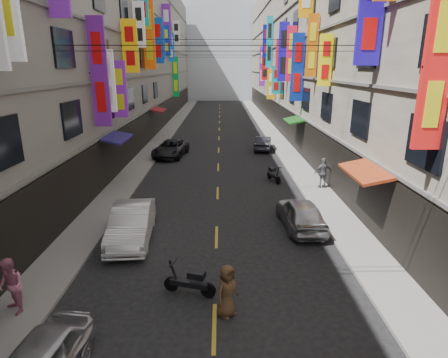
{
  "coord_description": "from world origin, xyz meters",
  "views": [
    {
      "loc": [
        0.2,
        2.91,
        7.19
      ],
      "look_at": [
        0.28,
        11.36,
        4.65
      ],
      "focal_mm": 30.0,
      "sensor_mm": 36.0,
      "label": 1
    }
  ],
  "objects_px": {
    "car_left_far": "(171,148)",
    "car_right_mid": "(300,213)",
    "pedestrian_rfar": "(323,173)",
    "car_right_far": "(263,143)",
    "car_left_mid": "(132,223)",
    "scooter_crossing": "(190,282)",
    "scooter_far_right": "(274,175)",
    "pedestrian_crossing": "(227,291)",
    "pedestrian_lfar": "(10,287)"
  },
  "relations": [
    {
      "from": "car_right_mid",
      "to": "pedestrian_crossing",
      "type": "xyz_separation_m",
      "value": [
        -3.51,
        -6.43,
        0.13
      ]
    },
    {
      "from": "scooter_far_right",
      "to": "car_left_far",
      "type": "distance_m",
      "value": 10.51
    },
    {
      "from": "car_left_mid",
      "to": "car_right_far",
      "type": "xyz_separation_m",
      "value": [
        7.64,
        18.33,
        -0.14
      ]
    },
    {
      "from": "scooter_crossing",
      "to": "car_left_mid",
      "type": "relative_size",
      "value": 0.38
    },
    {
      "from": "car_right_far",
      "to": "pedestrian_crossing",
      "type": "distance_m",
      "value": 23.78
    },
    {
      "from": "scooter_crossing",
      "to": "car_right_far",
      "type": "distance_m",
      "value": 22.92
    },
    {
      "from": "scooter_crossing",
      "to": "car_right_mid",
      "type": "xyz_separation_m",
      "value": [
        4.69,
        5.34,
        0.26
      ]
    },
    {
      "from": "car_right_mid",
      "to": "pedestrian_crossing",
      "type": "distance_m",
      "value": 7.33
    },
    {
      "from": "car_left_far",
      "to": "pedestrian_crossing",
      "type": "distance_m",
      "value": 21.48
    },
    {
      "from": "car_right_far",
      "to": "pedestrian_lfar",
      "type": "xyz_separation_m",
      "value": [
        -10.01,
        -23.49,
        0.38
      ]
    },
    {
      "from": "car_right_far",
      "to": "pedestrian_crossing",
      "type": "height_order",
      "value": "pedestrian_crossing"
    },
    {
      "from": "pedestrian_lfar",
      "to": "pedestrian_crossing",
      "type": "relative_size",
      "value": 1.06
    },
    {
      "from": "car_right_mid",
      "to": "pedestrian_rfar",
      "type": "height_order",
      "value": "pedestrian_rfar"
    },
    {
      "from": "car_left_far",
      "to": "pedestrian_crossing",
      "type": "bearing_deg",
      "value": -70.0
    },
    {
      "from": "car_left_mid",
      "to": "car_right_far",
      "type": "bearing_deg",
      "value": 62.87
    },
    {
      "from": "scooter_crossing",
      "to": "pedestrian_rfar",
      "type": "relative_size",
      "value": 0.95
    },
    {
      "from": "scooter_crossing",
      "to": "pedestrian_rfar",
      "type": "height_order",
      "value": "pedestrian_rfar"
    },
    {
      "from": "scooter_far_right",
      "to": "car_right_mid",
      "type": "bearing_deg",
      "value": 74.19
    },
    {
      "from": "car_right_far",
      "to": "pedestrian_lfar",
      "type": "distance_m",
      "value": 25.53
    },
    {
      "from": "car_left_far",
      "to": "car_right_far",
      "type": "relative_size",
      "value": 1.29
    },
    {
      "from": "car_left_mid",
      "to": "pedestrian_lfar",
      "type": "height_order",
      "value": "pedestrian_lfar"
    },
    {
      "from": "car_left_far",
      "to": "car_right_far",
      "type": "height_order",
      "value": "car_left_far"
    },
    {
      "from": "scooter_far_right",
      "to": "car_left_mid",
      "type": "xyz_separation_m",
      "value": [
        -7.28,
        -8.66,
        0.32
      ]
    },
    {
      "from": "scooter_far_right",
      "to": "car_right_far",
      "type": "xyz_separation_m",
      "value": [
        0.35,
        9.67,
        0.18
      ]
    },
    {
      "from": "car_left_mid",
      "to": "pedestrian_crossing",
      "type": "xyz_separation_m",
      "value": [
        4.01,
        -5.17,
        0.06
      ]
    },
    {
      "from": "car_left_mid",
      "to": "pedestrian_rfar",
      "type": "xyz_separation_m",
      "value": [
        10.05,
        6.92,
        0.28
      ]
    },
    {
      "from": "pedestrian_crossing",
      "to": "scooter_crossing",
      "type": "bearing_deg",
      "value": 90.68
    },
    {
      "from": "scooter_crossing",
      "to": "car_left_far",
      "type": "relative_size",
      "value": 0.36
    },
    {
      "from": "scooter_far_right",
      "to": "pedestrian_lfar",
      "type": "xyz_separation_m",
      "value": [
        -9.65,
        -13.82,
        0.56
      ]
    },
    {
      "from": "scooter_crossing",
      "to": "car_left_far",
      "type": "height_order",
      "value": "car_left_far"
    },
    {
      "from": "car_left_mid",
      "to": "car_right_mid",
      "type": "relative_size",
      "value": 1.13
    },
    {
      "from": "pedestrian_crossing",
      "to": "car_left_far",
      "type": "bearing_deg",
      "value": 55.2
    },
    {
      "from": "pedestrian_rfar",
      "to": "pedestrian_crossing",
      "type": "xyz_separation_m",
      "value": [
        -6.04,
        -12.09,
        -0.22
      ]
    },
    {
      "from": "scooter_far_right",
      "to": "car_right_far",
      "type": "bearing_deg",
      "value": -109.76
    },
    {
      "from": "car_left_far",
      "to": "pedestrian_rfar",
      "type": "distance_m",
      "value": 13.73
    },
    {
      "from": "car_left_mid",
      "to": "pedestrian_rfar",
      "type": "relative_size",
      "value": 2.5
    },
    {
      "from": "car_left_far",
      "to": "pedestrian_rfar",
      "type": "xyz_separation_m",
      "value": [
        10.41,
        -8.95,
        0.37
      ]
    },
    {
      "from": "pedestrian_crossing",
      "to": "car_right_far",
      "type": "bearing_deg",
      "value": 34.68
    },
    {
      "from": "scooter_far_right",
      "to": "car_left_mid",
      "type": "distance_m",
      "value": 11.32
    },
    {
      "from": "scooter_far_right",
      "to": "pedestrian_rfar",
      "type": "xyz_separation_m",
      "value": [
        2.76,
        -1.74,
        0.6
      ]
    },
    {
      "from": "car_left_mid",
      "to": "car_left_far",
      "type": "bearing_deg",
      "value": 86.8
    },
    {
      "from": "car_left_mid",
      "to": "car_right_far",
      "type": "relative_size",
      "value": 1.22
    },
    {
      "from": "car_right_far",
      "to": "pedestrian_rfar",
      "type": "distance_m",
      "value": 11.67
    },
    {
      "from": "car_right_far",
      "to": "pedestrian_rfar",
      "type": "xyz_separation_m",
      "value": [
        2.41,
        -11.41,
        0.42
      ]
    },
    {
      "from": "scooter_crossing",
      "to": "car_left_far",
      "type": "xyz_separation_m",
      "value": [
        -3.19,
        19.94,
        0.23
      ]
    },
    {
      "from": "car_left_far",
      "to": "car_right_mid",
      "type": "height_order",
      "value": "car_right_mid"
    },
    {
      "from": "scooter_far_right",
      "to": "car_right_mid",
      "type": "relative_size",
      "value": 0.43
    },
    {
      "from": "scooter_far_right",
      "to": "car_left_mid",
      "type": "height_order",
      "value": "car_left_mid"
    },
    {
      "from": "car_left_mid",
      "to": "pedestrian_lfar",
      "type": "xyz_separation_m",
      "value": [
        -2.37,
        -5.16,
        0.24
      ]
    },
    {
      "from": "car_right_mid",
      "to": "pedestrian_crossing",
      "type": "bearing_deg",
      "value": 57.48
    }
  ]
}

